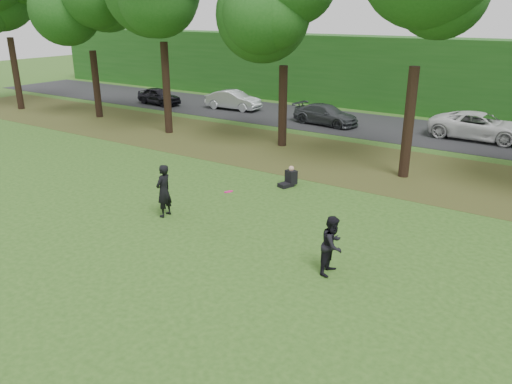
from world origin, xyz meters
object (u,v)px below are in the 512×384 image
player_left (164,191)px  seated_person (290,179)px  player_right (333,245)px  frisbee (229,192)px

player_left → seated_person: (2.03, 5.11, -0.61)m
player_left → player_right: 6.54m
player_right → frisbee: size_ratio=5.27×
player_left → seated_person: bearing=153.2°
player_left → seated_person: 5.53m
player_left → frisbee: bearing=74.3°
seated_person → frisbee: bearing=-58.3°
player_right → seated_person: 7.16m
player_left → seated_person: size_ratio=2.23×
frisbee → seated_person: frisbee is taller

